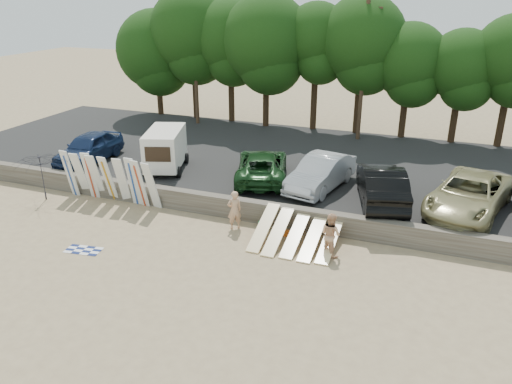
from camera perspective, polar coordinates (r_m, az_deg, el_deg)
ground at (r=20.77m, az=-2.04°, el=-6.81°), size 120.00×120.00×0.00m
seawall at (r=23.04m, az=0.84°, el=-2.34°), size 44.00×0.50×1.00m
parking_lot at (r=29.75m, az=5.81°, el=3.04°), size 44.00×14.50×0.70m
treeline at (r=35.79m, az=4.79°, el=16.51°), size 33.77×6.80×9.63m
utility_poles at (r=33.42m, az=12.16°, el=13.77°), size 25.80×0.26×9.00m
box_trailer at (r=27.94m, az=-10.35°, el=4.99°), size 2.85×3.93×2.26m
car_0 at (r=30.52m, az=-18.56°, el=4.83°), size 2.24×5.05×1.69m
car_1 at (r=26.17m, az=0.69°, el=3.02°), size 4.08×6.02×1.53m
car_2 at (r=25.16m, az=7.42°, el=2.18°), size 2.75×5.29×1.66m
car_3 at (r=24.02m, az=14.16°, el=0.85°), size 3.23×5.75×1.79m
car_4 at (r=24.27m, az=23.17°, el=-0.24°), size 4.31×6.60×1.69m
surfboard_upright_0 at (r=27.35m, az=-20.52°, el=2.01°), size 0.55×0.60×2.57m
surfboard_upright_1 at (r=27.08m, az=-19.42°, el=1.90°), size 0.55×0.87×2.50m
surfboard_upright_2 at (r=26.68m, az=-18.41°, el=1.80°), size 0.55×0.64×2.56m
surfboard_upright_3 at (r=26.50m, az=-17.81°, el=1.67°), size 0.56×0.88×2.50m
surfboard_upright_4 at (r=26.02m, az=-16.55°, el=1.46°), size 0.53×0.80×2.51m
surfboard_upright_5 at (r=25.56m, az=-15.05°, el=1.25°), size 0.57×0.80×2.52m
surfboard_upright_6 at (r=25.25m, az=-13.87°, el=1.17°), size 0.51×0.55×2.57m
surfboard_upright_7 at (r=24.93m, az=-13.16°, el=0.94°), size 0.59×0.72×2.54m
surfboard_upright_8 at (r=24.55m, az=-11.86°, el=0.68°), size 0.60×0.83×2.52m
surfboard_low_0 at (r=21.56m, az=0.88°, el=-4.04°), size 0.56×2.85×1.08m
surfboard_low_1 at (r=21.29m, az=2.53°, el=-4.52°), size 0.56×2.87×1.01m
surfboard_low_2 at (r=21.21m, az=4.55°, el=-4.85°), size 0.56×2.90×0.90m
surfboard_low_3 at (r=21.04m, az=6.49°, el=-5.26°), size 0.56×2.92×0.83m
surfboard_low_4 at (r=21.01m, az=8.44°, el=-5.45°), size 0.56×2.92×0.81m
beachgoer_a at (r=22.31m, az=-2.48°, el=-2.06°), size 0.79×0.76×1.82m
beachgoer_b at (r=20.34m, az=8.53°, el=-4.81°), size 1.13×1.06×1.84m
cooler at (r=22.61m, az=0.78°, el=-3.79°), size 0.44×0.38×0.32m
gear_bag at (r=22.02m, az=3.57°, el=-4.73°), size 0.31×0.27×0.22m
beach_towel at (r=22.06m, az=-19.11°, el=-6.29°), size 1.69×1.69×0.00m
beach_umbrella at (r=27.39m, az=-23.17°, el=1.51°), size 3.75×3.74×2.44m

